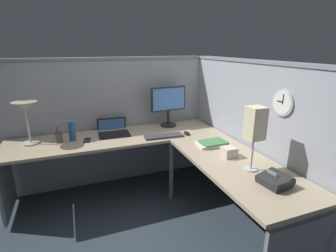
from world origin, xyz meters
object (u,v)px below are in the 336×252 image
at_px(laptop, 113,131).
at_px(desk_lamp_dome, 25,110).
at_px(computer_mouse, 187,133).
at_px(office_phone, 275,181).
at_px(wall_clock, 283,103).
at_px(desk_lamp_paper, 255,125).
at_px(pen_cup, 59,138).
at_px(keyboard, 164,136).
at_px(book_stack, 212,143).
at_px(tissue_box, 229,152).
at_px(cell_phone, 87,140).
at_px(thermos_flask, 72,131).
at_px(monitor, 168,103).

relative_size(laptop, desk_lamp_dome, 0.88).
bearing_deg(computer_mouse, desk_lamp_dome, 168.99).
relative_size(office_phone, wall_clock, 1.02).
xyz_separation_m(desk_lamp_dome, wall_clock, (2.07, -1.25, 0.16)).
bearing_deg(desk_lamp_paper, computer_mouse, 96.92).
height_order(desk_lamp_dome, pen_cup, desk_lamp_dome).
bearing_deg(desk_lamp_paper, wall_clock, 10.07).
relative_size(keyboard, book_stack, 1.42).
relative_size(desk_lamp_dome, tissue_box, 3.71).
distance_m(cell_phone, desk_lamp_paper, 1.74).
bearing_deg(wall_clock, desk_lamp_dome, 148.88).
distance_m(thermos_flask, book_stack, 1.49).
xyz_separation_m(laptop, thermos_flask, (-0.45, -0.11, 0.09)).
height_order(monitor, office_phone, monitor).
relative_size(computer_mouse, pen_cup, 0.58).
bearing_deg(cell_phone, monitor, 21.80).
bearing_deg(tissue_box, computer_mouse, 98.09).
height_order(computer_mouse, book_stack, book_stack).
height_order(monitor, book_stack, monitor).
bearing_deg(thermos_flask, tissue_box, -36.09).
bearing_deg(monitor, keyboard, -118.11).
relative_size(laptop, thermos_flask, 1.78).
xyz_separation_m(laptop, pen_cup, (-0.59, -0.12, 0.03)).
bearing_deg(cell_phone, thermos_flask, 165.44).
bearing_deg(tissue_box, wall_clock, -34.86).
relative_size(monitor, tissue_box, 4.17).
bearing_deg(tissue_box, pen_cup, 146.96).
xyz_separation_m(laptop, cell_phone, (-0.31, -0.17, -0.02)).
xyz_separation_m(cell_phone, tissue_box, (1.19, -0.90, 0.04)).
bearing_deg(cell_phone, office_phone, -39.47).
bearing_deg(wall_clock, computer_mouse, 114.91).
distance_m(desk_lamp_dome, desk_lamp_paper, 2.19).
height_order(keyboard, desk_lamp_paper, desk_lamp_paper).
bearing_deg(cell_phone, desk_lamp_dome, 178.70).
relative_size(thermos_flask, book_stack, 0.73).
xyz_separation_m(cell_phone, book_stack, (1.19, -0.60, 0.02)).
relative_size(monitor, book_stack, 1.65).
distance_m(desk_lamp_dome, thermos_flask, 0.49).
xyz_separation_m(computer_mouse, cell_phone, (-1.09, 0.20, -0.01)).
bearing_deg(thermos_flask, desk_lamp_dome, 172.72).
height_order(cell_phone, office_phone, office_phone).
bearing_deg(pen_cup, tissue_box, -33.04).
xyz_separation_m(desk_lamp_dome, thermos_flask, (0.41, -0.05, -0.25)).
xyz_separation_m(monitor, keyboard, (-0.20, -0.38, -0.28)).
bearing_deg(keyboard, office_phone, -68.92).
bearing_deg(wall_clock, thermos_flask, 144.16).
distance_m(monitor, computer_mouse, 0.49).
bearing_deg(office_phone, tissue_box, 92.36).
relative_size(laptop, wall_clock, 1.78).
height_order(computer_mouse, office_phone, office_phone).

